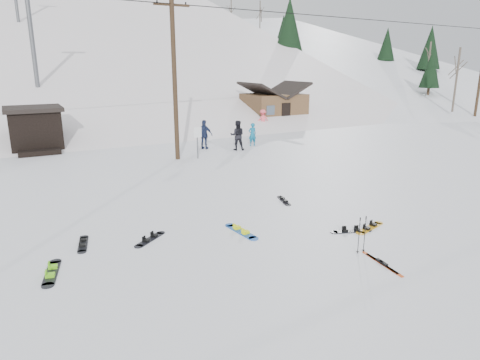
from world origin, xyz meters
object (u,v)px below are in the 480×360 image
hero_snowboard (241,231)px  hero_skis (382,263)px  cabin (274,107)px  utility_pole (174,77)px

hero_snowboard → hero_skis: 4.57m
hero_skis → hero_snowboard: bearing=128.1°
cabin → hero_snowboard: 26.32m
utility_pole → cabin: 16.71m
cabin → hero_skis: cabin is taller
hero_snowboard → hero_skis: size_ratio=1.02×
cabin → hero_snowboard: cabin is taller
hero_snowboard → hero_skis: bearing=-155.1°
utility_pole → hero_skis: size_ratio=5.42×
hero_snowboard → hero_skis: (2.35, -3.92, -0.01)m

